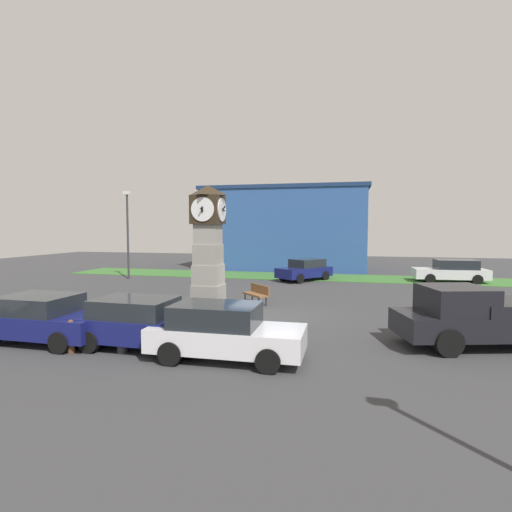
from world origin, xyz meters
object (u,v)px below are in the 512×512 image
object	(u,v)px
car_navy_sedan	(45,318)
pickup_truck	(483,316)
car_end_of_row	(305,270)
car_near_tower	(142,323)
bench	(257,293)
clock_tower	(208,256)
car_by_building	(224,331)
bollard_far_row	(175,329)
street_lamp_near_road	(128,228)
bollard_near_tower	(71,336)
car_far_lot	(452,271)
bollard_mid_row	(122,338)
bollard_end_row	(224,330)

from	to	relation	value
car_navy_sedan	pickup_truck	xyz separation A→B (m)	(13.33, 2.64, 0.17)
car_end_of_row	pickup_truck	distance (m)	15.63
car_near_tower	car_end_of_row	size ratio (longest dim) A/B	1.03
bench	pickup_truck	bearing A→B (deg)	-31.61
clock_tower	car_by_building	xyz separation A→B (m)	(1.79, -3.65, -1.80)
bollard_far_row	street_lamp_near_road	bearing A→B (deg)	125.53
bollard_near_tower	bench	world-z (taller)	bollard_near_tower
car_navy_sedan	car_end_of_row	xyz separation A→B (m)	(6.36, 16.62, -0.01)
clock_tower	bench	distance (m)	4.89
car_by_building	bollard_far_row	bearing A→B (deg)	160.49
clock_tower	car_far_lot	distance (m)	18.78
clock_tower	bollard_near_tower	world-z (taller)	clock_tower
bollard_far_row	car_near_tower	size ratio (longest dim) A/B	0.27
bollard_mid_row	car_near_tower	xyz separation A→B (m)	(0.31, 0.58, 0.32)
car_navy_sedan	car_end_of_row	distance (m)	17.80
car_end_of_row	pickup_truck	bearing A→B (deg)	-63.49
bollard_mid_row	car_far_lot	bearing A→B (deg)	55.02
car_navy_sedan	bollard_near_tower	bearing A→B (deg)	-27.22
car_far_lot	bench	size ratio (longest dim) A/B	3.07
car_navy_sedan	bench	distance (m)	9.24
car_navy_sedan	street_lamp_near_road	size ratio (longest dim) A/B	0.65
bollard_near_tower	car_navy_sedan	bearing A→B (deg)	152.78
bollard_end_row	car_navy_sedan	xyz separation A→B (m)	(-5.73, -0.64, 0.20)
car_end_of_row	street_lamp_near_road	distance (m)	12.75
bollard_near_tower	car_by_building	xyz separation A→B (m)	(4.45, 0.53, 0.28)
bench	car_navy_sedan	bearing A→B (deg)	-123.36
clock_tower	car_navy_sedan	distance (m)	5.72
car_by_building	pickup_truck	distance (m)	7.86
bollard_far_row	car_near_tower	distance (m)	1.03
pickup_truck	street_lamp_near_road	world-z (taller)	street_lamp_near_road
bollard_end_row	car_end_of_row	xyz separation A→B (m)	(0.63, 15.98, 0.20)
car_far_lot	bollard_mid_row	bearing A→B (deg)	-124.98
car_navy_sedan	street_lamp_near_road	world-z (taller)	street_lamp_near_road
bollard_mid_row	car_near_tower	bearing A→B (deg)	61.75
bollard_mid_row	car_navy_sedan	world-z (taller)	car_navy_sedan
car_near_tower	car_far_lot	world-z (taller)	car_far_lot
bollard_far_row	car_far_lot	size ratio (longest dim) A/B	0.25
bollard_near_tower	car_near_tower	xyz separation A→B (m)	(1.73, 0.94, 0.27)
car_far_lot	bench	bearing A→B (deg)	-136.54
bollard_near_tower	bollard_far_row	distance (m)	2.96
clock_tower	bench	size ratio (longest dim) A/B	3.42
bollard_mid_row	clock_tower	bearing A→B (deg)	71.91
car_by_building	bench	world-z (taller)	car_by_building
clock_tower	street_lamp_near_road	bearing A→B (deg)	132.02
bollard_near_tower	car_by_building	distance (m)	4.49
car_navy_sedan	car_by_building	xyz separation A→B (m)	(6.04, -0.29, 0.01)
bollard_near_tower	car_near_tower	bearing A→B (deg)	28.57
car_by_building	bench	xyz separation A→B (m)	(-0.96, 8.01, -0.25)
clock_tower	car_navy_sedan	bearing A→B (deg)	-141.70
bollard_far_row	car_by_building	bearing A→B (deg)	-19.51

